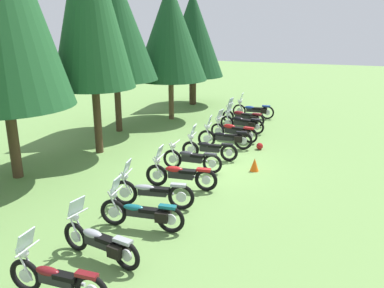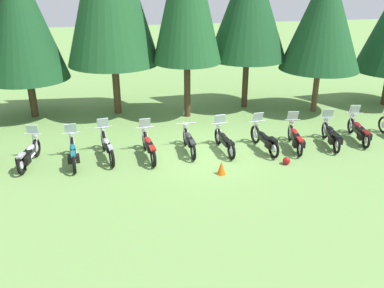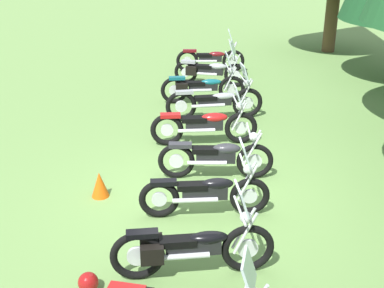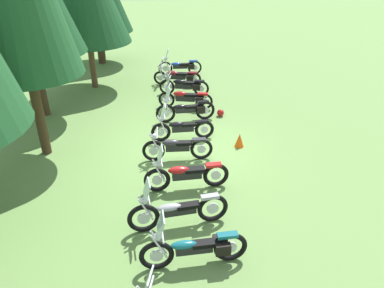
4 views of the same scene
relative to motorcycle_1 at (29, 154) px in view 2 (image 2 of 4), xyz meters
The scene contains 16 objects.
ground_plane 6.70m from the motorcycle_1, ahead, with size 80.00×80.00×0.00m, color #6B934C.
motorcycle_1 is the anchor object (origin of this frame).
motorcycle_2 1.62m from the motorcycle_1, ahead, with size 0.68×2.31×1.38m.
motorcycle_3 2.85m from the motorcycle_1, ahead, with size 0.71×2.45×1.40m.
motorcycle_4 4.42m from the motorcycle_1, ahead, with size 0.74×2.39×1.38m.
motorcycle_5 6.03m from the motorcycle_1, ahead, with size 0.78×2.24×1.01m.
motorcycle_6 7.42m from the motorcycle_1, ahead, with size 0.67×2.22×1.35m.
motorcycle_7 9.02m from the motorcycle_1, ahead, with size 0.76×2.32×1.39m.
motorcycle_8 10.31m from the motorcycle_1, ahead, with size 0.82×2.28×1.35m.
motorcycle_9 11.88m from the motorcycle_1, ahead, with size 0.83×2.27×1.37m.
motorcycle_10 13.28m from the motorcycle_1, ahead, with size 0.91×2.34×1.35m.
pine_tree_1 7.24m from the motorcycle_1, 95.88° to the left, with size 3.84×3.84×7.72m.
pine_tree_4 12.25m from the motorcycle_1, 27.45° to the left, with size 3.93×3.93×7.90m.
pine_tree_5 14.41m from the motorcycle_1, 15.88° to the left, with size 3.87×3.87×7.20m.
traffic_cone 7.11m from the motorcycle_1, 17.47° to the right, with size 0.32×0.32×0.48m, color #EA590F.
dropped_helmet 9.56m from the motorcycle_1, 11.12° to the right, with size 0.28×0.28×0.28m, color maroon.
Camera 2 is at (-3.58, -14.71, 6.81)m, focal length 39.11 mm.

